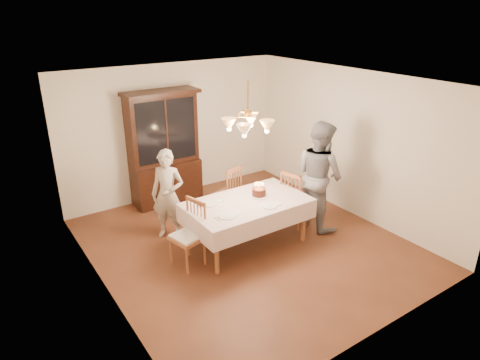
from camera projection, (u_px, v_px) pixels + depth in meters
ground at (247, 244)px, 6.91m from camera, size 5.00×5.00×0.00m
room_shell at (248, 151)px, 6.30m from camera, size 5.00×5.00×5.00m
dining_table at (247, 206)px, 6.65m from camera, size 1.90×1.10×0.76m
china_hutch at (164, 150)px, 8.06m from camera, size 1.38×0.54×2.16m
chair_far_side at (227, 196)px, 7.59m from camera, size 0.55×0.53×1.00m
chair_left_end at (188, 237)px, 6.20m from camera, size 0.51×0.52×1.00m
chair_right_end at (295, 201)px, 7.39m from camera, size 0.51×0.53×1.00m
elderly_woman at (168, 195)px, 6.87m from camera, size 0.64×0.64×1.50m
adult_in_grey at (319, 175)px, 7.18m from camera, size 0.73×0.93×1.86m
birthday_cake at (259, 192)px, 6.78m from camera, size 0.30×0.30×0.22m
place_setting_near_left at (228, 215)px, 6.16m from camera, size 0.41×0.27×0.02m
place_setting_near_right at (270, 206)px, 6.45m from camera, size 0.37×0.23×0.02m
place_setting_far_left at (211, 203)px, 6.54m from camera, size 0.41×0.27×0.02m
chandelier at (248, 125)px, 6.15m from camera, size 0.62×0.62×0.73m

